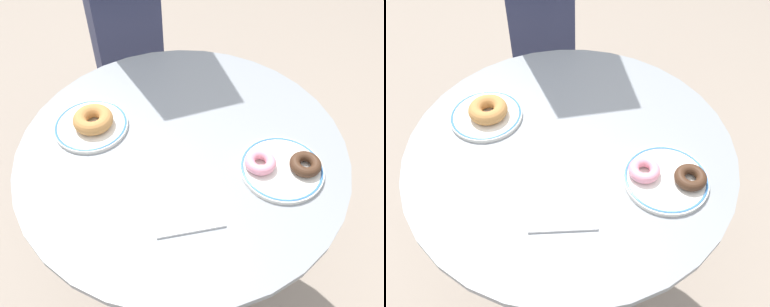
# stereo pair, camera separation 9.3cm
# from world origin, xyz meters

# --- Properties ---
(ground_plane) EXTENTS (7.00, 7.00, 0.02)m
(ground_plane) POSITION_xyz_m (0.00, 0.00, -0.01)
(ground_plane) COLOR gray
(cafe_table) EXTENTS (0.79, 0.79, 0.73)m
(cafe_table) POSITION_xyz_m (0.00, 0.00, 0.51)
(cafe_table) COLOR gray
(cafe_table) RESTS_ON ground
(plate_left) EXTENTS (0.18, 0.18, 0.01)m
(plate_left) POSITION_xyz_m (-0.24, 0.04, 0.73)
(plate_left) COLOR white
(plate_left) RESTS_ON cafe_table
(plate_right) EXTENTS (0.19, 0.19, 0.01)m
(plate_right) POSITION_xyz_m (0.24, -0.04, 0.73)
(plate_right) COLOR white
(plate_right) RESTS_ON cafe_table
(donut_old_fashioned) EXTENTS (0.14, 0.14, 0.03)m
(donut_old_fashioned) POSITION_xyz_m (-0.23, 0.03, 0.76)
(donut_old_fashioned) COLOR #BC7F42
(donut_old_fashioned) RESTS_ON plate_left
(donut_chocolate) EXTENTS (0.10, 0.10, 0.02)m
(donut_chocolate) POSITION_xyz_m (0.29, -0.03, 0.75)
(donut_chocolate) COLOR #422819
(donut_chocolate) RESTS_ON plate_right
(donut_pink_frosted) EXTENTS (0.09, 0.09, 0.02)m
(donut_pink_frosted) POSITION_xyz_m (0.18, -0.04, 0.75)
(donut_pink_frosted) COLOR pink
(donut_pink_frosted) RESTS_ON plate_right
(paper_napkin) EXTENTS (0.18, 0.17, 0.01)m
(paper_napkin) POSITION_xyz_m (0.03, -0.17, 0.73)
(paper_napkin) COLOR white
(paper_napkin) RESTS_ON cafe_table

